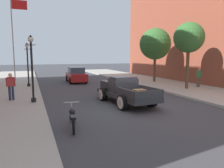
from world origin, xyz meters
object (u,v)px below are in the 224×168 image
at_px(motorcycle_parked, 72,117).
at_px(pedestrian_sidewalk_right, 199,76).
at_px(pedestrian_sidewalk_left, 11,85).
at_px(car_background_red, 76,75).
at_px(street_lamp_near, 32,64).
at_px(hotrod_truck_gunmetal, 124,90).
at_px(street_tree_nearest, 189,38).
at_px(flagpole, 15,30).
at_px(street_tree_second, 155,44).
at_px(street_lamp_far, 28,61).

relative_size(motorcycle_parked, pedestrian_sidewalk_right, 1.28).
relative_size(motorcycle_parked, pedestrian_sidewalk_left, 1.28).
relative_size(car_background_red, street_lamp_near, 1.13).
xyz_separation_m(hotrod_truck_gunmetal, motorcycle_parked, (-3.79, -3.51, -0.31)).
xyz_separation_m(hotrod_truck_gunmetal, street_tree_nearest, (6.87, 2.46, 3.53)).
bearing_deg(motorcycle_parked, flagpole, 98.95).
xyz_separation_m(car_background_red, street_lamp_near, (-4.55, -9.95, 1.62)).
distance_m(hotrod_truck_gunmetal, street_tree_second, 10.96).
relative_size(motorcycle_parked, street_tree_nearest, 0.39).
relative_size(hotrod_truck_gunmetal, motorcycle_parked, 2.38).
distance_m(motorcycle_parked, car_background_red, 15.18).
xyz_separation_m(pedestrian_sidewalk_left, street_lamp_near, (1.24, -1.09, 1.30)).
bearing_deg(pedestrian_sidewalk_left, street_lamp_far, 81.03).
height_order(street_lamp_near, street_tree_second, street_tree_second).
height_order(pedestrian_sidewalk_right, street_tree_nearest, street_tree_nearest).
bearing_deg(pedestrian_sidewalk_left, street_tree_second, 21.23).
distance_m(street_lamp_far, flagpole, 7.29).
xyz_separation_m(motorcycle_parked, street_lamp_near, (-1.35, 4.89, 1.94)).
bearing_deg(flagpole, street_tree_second, -27.50).
bearing_deg(car_background_red, motorcycle_parked, -102.17).
bearing_deg(car_background_red, street_tree_second, -25.40).
distance_m(pedestrian_sidewalk_left, street_lamp_far, 6.25).
relative_size(pedestrian_sidewalk_left, street_lamp_far, 0.43).
distance_m(street_lamp_near, street_tree_nearest, 12.20).
distance_m(car_background_red, street_tree_second, 9.10).
height_order(street_lamp_near, street_lamp_far, same).
bearing_deg(flagpole, street_tree_nearest, -42.44).
height_order(motorcycle_parked, car_background_red, car_background_red).
relative_size(street_lamp_far, street_tree_nearest, 0.71).
relative_size(car_background_red, street_tree_nearest, 0.80).
bearing_deg(hotrod_truck_gunmetal, street_tree_nearest, 19.69).
xyz_separation_m(motorcycle_parked, pedestrian_sidewalk_left, (-2.59, 5.98, 0.64)).
bearing_deg(hotrod_truck_gunmetal, flagpole, 114.22).
relative_size(motorcycle_parked, car_background_red, 0.49).
relative_size(hotrod_truck_gunmetal, street_lamp_near, 1.31).
distance_m(car_background_red, street_lamp_far, 5.83).
height_order(hotrod_truck_gunmetal, motorcycle_parked, hotrod_truck_gunmetal).
distance_m(motorcycle_parked, flagpole, 19.33).
height_order(hotrod_truck_gunmetal, street_tree_second, street_tree_second).
distance_m(motorcycle_parked, street_lamp_near, 5.43).
distance_m(car_background_red, street_tree_nearest, 12.11).
height_order(car_background_red, street_tree_nearest, street_tree_nearest).
bearing_deg(motorcycle_parked, hotrod_truck_gunmetal, 42.82).
bearing_deg(flagpole, motorcycle_parked, -81.05).
bearing_deg(street_tree_second, street_lamp_near, -152.64).
bearing_deg(motorcycle_parked, street_lamp_far, 97.77).
height_order(motorcycle_parked, street_tree_nearest, street_tree_nearest).
height_order(pedestrian_sidewalk_right, street_lamp_far, street_lamp_far).
distance_m(pedestrian_sidewalk_right, street_tree_second, 5.89).
height_order(street_lamp_far, flagpole, flagpole).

